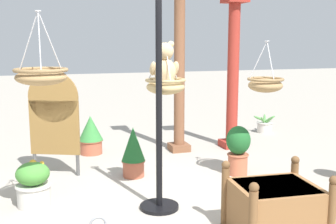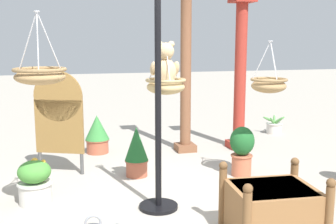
{
  "view_description": "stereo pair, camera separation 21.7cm",
  "coord_description": "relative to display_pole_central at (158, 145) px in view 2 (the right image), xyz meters",
  "views": [
    {
      "loc": [
        -1.4,
        -4.44,
        1.88
      ],
      "look_at": [
        -0.0,
        0.05,
        1.07
      ],
      "focal_mm": 44.69,
      "sensor_mm": 36.0,
      "label": 1
    },
    {
      "loc": [
        -1.19,
        -4.5,
        1.88
      ],
      "look_at": [
        -0.0,
        0.05,
        1.07
      ],
      "focal_mm": 44.69,
      "sensor_mm": 36.0,
      "label": 2
    }
  ],
  "objects": [
    {
      "name": "hanging_basket_left_high",
      "position": [
        -1.21,
        -0.09,
        0.8
      ],
      "size": [
        0.52,
        0.52,
        0.71
      ],
      "color": "#A37F51"
    },
    {
      "name": "display_sign_board",
      "position": [
        -1.06,
        1.59,
        0.12
      ],
      "size": [
        0.67,
        0.31,
        1.47
      ],
      "color": "olive",
      "rests_on": "ground"
    },
    {
      "name": "ground_plane",
      "position": [
        0.16,
        0.12,
        -0.74
      ],
      "size": [
        40.0,
        40.0,
        0.0
      ],
      "primitive_type": "plane",
      "color": "#A8A093"
    },
    {
      "name": "greenhouse_pillar_right",
      "position": [
        1.03,
        2.33,
        0.72
      ],
      "size": [
        0.35,
        0.35,
        3.03
      ],
      "color": "brown",
      "rests_on": "ground"
    },
    {
      "name": "potted_plant_tall_leafy",
      "position": [
        -0.03,
        1.19,
        -0.38
      ],
      "size": [
        0.33,
        0.33,
        0.71
      ],
      "color": "#AD563D",
      "rests_on": "ground"
    },
    {
      "name": "display_pole_central",
      "position": [
        0.0,
        0.0,
        0.0
      ],
      "size": [
        0.44,
        0.44,
        2.4
      ],
      "color": "black",
      "rests_on": "ground"
    },
    {
      "name": "hanging_basket_with_teddy",
      "position": [
        0.15,
        0.25,
        0.63
      ],
      "size": [
        0.47,
        0.47,
        0.58
      ],
      "color": "tan"
    },
    {
      "name": "potted_plant_flowering_red",
      "position": [
        3.19,
        3.18,
        -0.6
      ],
      "size": [
        0.46,
        0.41,
        0.37
      ],
      "color": "beige",
      "rests_on": "ground"
    },
    {
      "name": "hanging_basket_right_low",
      "position": [
        1.56,
        0.44,
        0.58
      ],
      "size": [
        0.47,
        0.47,
        0.66
      ],
      "color": "#A37F51"
    },
    {
      "name": "potted_plant_bushy_green",
      "position": [
        -1.36,
        0.5,
        -0.48
      ],
      "size": [
        0.41,
        0.41,
        0.54
      ],
      "color": "beige",
      "rests_on": "ground"
    },
    {
      "name": "teddy_bear",
      "position": [
        0.15,
        0.27,
        0.85
      ],
      "size": [
        0.35,
        0.31,
        0.5
      ],
      "color": "tan"
    },
    {
      "name": "potted_plant_fern_front",
      "position": [
        -0.45,
        2.58,
        -0.41
      ],
      "size": [
        0.41,
        0.41,
        0.65
      ],
      "color": "#AD563D",
      "rests_on": "ground"
    },
    {
      "name": "greenhouse_pillar_left",
      "position": [
        2.0,
        2.3,
        0.52
      ],
      "size": [
        0.38,
        0.38,
        2.61
      ],
      "color": "#9E2D23",
      "rests_on": "ground"
    },
    {
      "name": "wooden_planter_box",
      "position": [
        0.9,
        -0.96,
        -0.47
      ],
      "size": [
        0.91,
        0.82,
        0.68
      ],
      "color": "olive",
      "rests_on": "ground"
    },
    {
      "name": "potted_plant_small_succulent",
      "position": [
        1.4,
        0.85,
        -0.36
      ],
      "size": [
        0.34,
        0.34,
        0.7
      ],
      "color": "#BC6042",
      "rests_on": "ground"
    }
  ]
}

